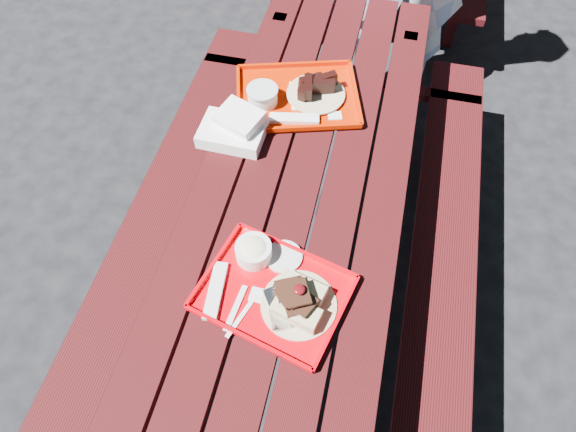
# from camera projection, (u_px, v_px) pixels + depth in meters

# --- Properties ---
(ground) EXTENTS (60.00, 60.00, 0.00)m
(ground) POSITION_uv_depth(u_px,v_px,m) (295.00, 287.00, 2.42)
(ground) COLOR black
(ground) RESTS_ON ground
(picnic_table_near) EXTENTS (1.41, 2.40, 0.75)m
(picnic_table_near) POSITION_uv_depth(u_px,v_px,m) (297.00, 222.00, 1.95)
(picnic_table_near) COLOR #390B0D
(picnic_table_near) RESTS_ON ground
(near_tray) EXTENTS (0.50, 0.43, 0.14)m
(near_tray) POSITION_uv_depth(u_px,v_px,m) (276.00, 284.00, 1.56)
(near_tray) COLOR #D7000B
(near_tray) RESTS_ON picnic_table_near
(far_tray) EXTENTS (0.56, 0.49, 0.08)m
(far_tray) POSITION_uv_depth(u_px,v_px,m) (295.00, 96.00, 2.03)
(far_tray) COLOR #C01E00
(far_tray) RESTS_ON picnic_table_near
(white_cloth) EXTENTS (0.24, 0.21, 0.10)m
(white_cloth) POSITION_uv_depth(u_px,v_px,m) (234.00, 128.00, 1.91)
(white_cloth) COLOR white
(white_cloth) RESTS_ON picnic_table_near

